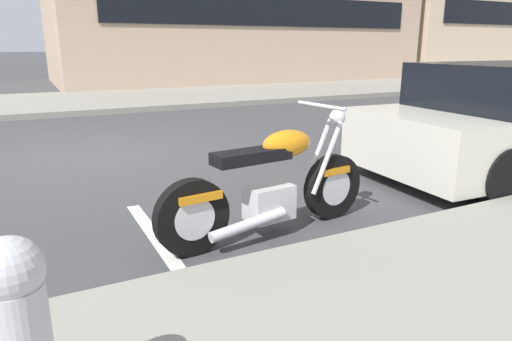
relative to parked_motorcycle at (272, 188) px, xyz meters
The scene contains 5 objects.
ground_plane 3.94m from the parked_motorcycle, 103.88° to the left, with size 260.00×260.00×0.00m, color #3D3D3F.
sidewalk_far_curb 15.29m from the parked_motorcycle, 43.66° to the left, with size 120.00×5.00×0.14m, color gray.
parking_stall_stripe 1.04m from the parked_motorcycle, behind, with size 0.12×2.20×0.01m, color silver.
parked_motorcycle is the anchor object (origin of this frame).
fire_hydrant 2.54m from the parked_motorcycle, 139.60° to the right, with size 0.24×0.36×0.85m.
Camera 1 is at (-0.88, -7.08, 1.60)m, focal length 31.98 mm.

